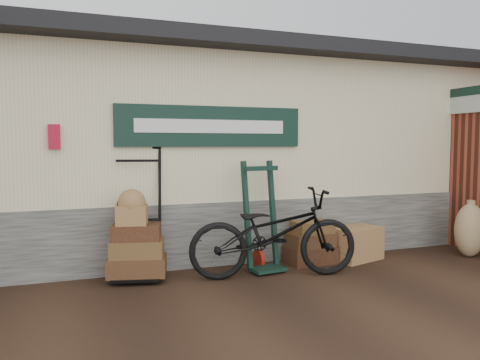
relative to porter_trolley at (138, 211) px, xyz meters
The scene contains 9 objects.
ground 1.79m from the porter_trolley, 32.63° to the right, with size 80.00×80.00×0.00m, color black.
station_building 2.43m from the porter_trolley, 55.03° to the left, with size 14.40×4.10×3.20m.
brick_outbuilding 6.05m from the porter_trolley, ahead, with size 1.71×4.51×2.62m.
porter_trolley is the anchor object (origin of this frame).
green_barrow 1.64m from the porter_trolley, ahead, with size 0.53×0.45×1.48m, color black, non-canonical shape.
suitcase_stack 2.48m from the porter_trolley, ahead, with size 0.70×0.44×0.62m, color #3C1B13, non-canonical shape.
wicker_hamper 3.21m from the porter_trolley, ahead, with size 0.75×0.49×0.49m, color #9C6F3E.
bicycle 1.75m from the porter_trolley, 20.87° to the right, with size 2.18×0.76×1.27m, color black.
burlap_sack_left 4.94m from the porter_trolley, ahead, with size 0.51×0.43×0.81m, color #91724E.
Camera 1 is at (-2.16, -5.16, 1.71)m, focal length 35.00 mm.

